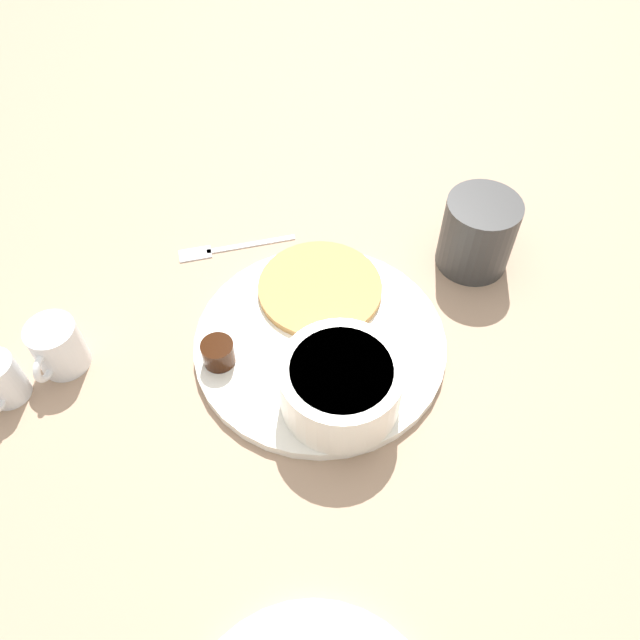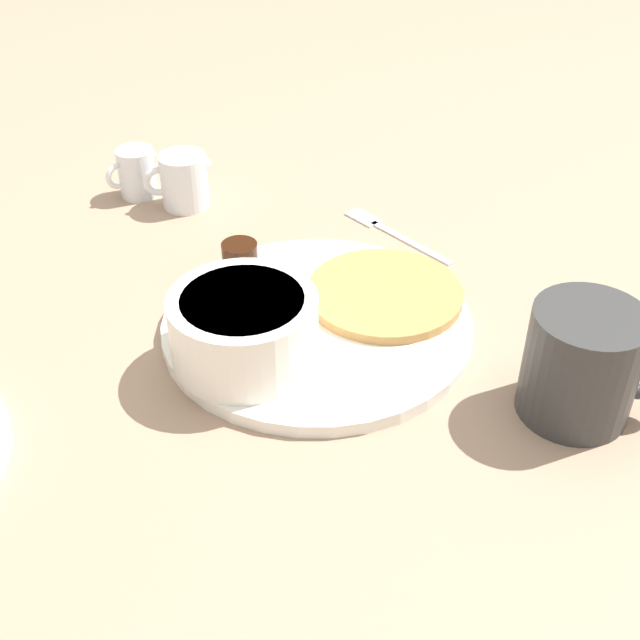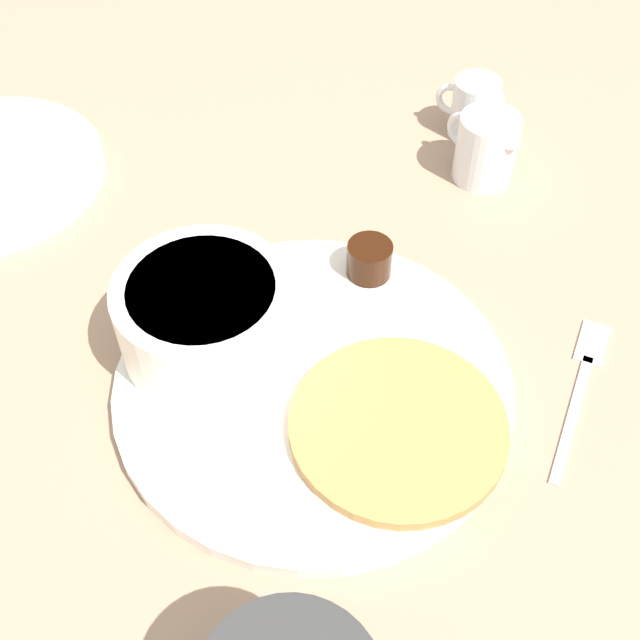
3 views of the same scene
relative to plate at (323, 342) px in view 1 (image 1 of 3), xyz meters
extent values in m
plane|color=#9E7F66|center=(0.00, 0.00, -0.01)|extent=(4.00, 4.00, 0.00)
cylinder|color=white|center=(0.00, 0.00, 0.00)|extent=(0.27, 0.27, 0.01)
cylinder|color=#B78447|center=(0.00, 0.07, 0.01)|extent=(0.14, 0.14, 0.01)
cylinder|color=white|center=(0.02, -0.08, 0.04)|extent=(0.12, 0.12, 0.06)
cylinder|color=white|center=(0.02, -0.08, 0.06)|extent=(0.10, 0.10, 0.01)
cylinder|color=black|center=(-0.11, -0.03, 0.02)|extent=(0.03, 0.03, 0.03)
cylinder|color=white|center=(0.01, -0.10, 0.02)|extent=(0.04, 0.04, 0.02)
sphere|color=white|center=(0.01, -0.10, 0.03)|extent=(0.02, 0.02, 0.02)
cylinder|color=#333333|center=(0.18, 0.13, 0.04)|extent=(0.09, 0.09, 0.09)
torus|color=#333333|center=(0.21, 0.16, 0.04)|extent=(0.04, 0.06, 0.06)
cylinder|color=white|center=(-0.27, -0.02, 0.02)|extent=(0.05, 0.05, 0.06)
torus|color=white|center=(-0.28, -0.05, 0.03)|extent=(0.01, 0.03, 0.03)
cone|color=white|center=(-0.27, 0.00, 0.05)|extent=(0.02, 0.02, 0.01)
cylinder|color=white|center=(-0.32, -0.06, 0.02)|extent=(0.04, 0.04, 0.06)
torus|color=white|center=(-0.32, -0.08, 0.02)|extent=(0.01, 0.03, 0.03)
cube|color=silver|center=(-0.09, 0.15, 0.00)|extent=(0.11, 0.03, 0.00)
cube|color=silver|center=(-0.15, 0.14, 0.00)|extent=(0.04, 0.03, 0.00)
camera|label=1|loc=(0.00, -0.39, 0.55)|focal=35.00mm
camera|label=2|loc=(0.50, -0.26, 0.42)|focal=45.00mm
camera|label=3|loc=(0.26, 0.20, 0.45)|focal=45.00mm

